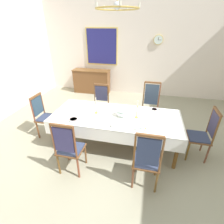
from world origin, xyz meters
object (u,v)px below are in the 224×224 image
object	(u,v)px
chair_south_b	(147,159)
candlestick_east	(137,111)
dining_table	(116,118)
chair_head_east	(203,134)
bowl_far_right	(73,120)
spoon_primary	(145,129)
sideboard	(92,81)
chair_head_west	(44,115)
chair_north_b	(150,106)
framed_painting	(102,47)
spoon_secondary	(159,110)
mounted_clock	(158,40)
chair_south_a	(69,147)
chair_north_a	(100,103)
candlestick_west	(96,107)
bowl_near_right	(154,110)
chandelier	(117,8)
bowl_far_left	(114,125)
bowl_near_left	(139,128)

from	to	relation	value
chair_south_b	candlestick_east	bearing A→B (deg)	105.62
dining_table	chair_head_east	distance (m)	1.76
chair_south_b	bowl_far_right	distance (m)	1.61
spoon_primary	bowl_far_right	bearing A→B (deg)	-167.05
sideboard	bowl_far_right	bearing A→B (deg)	103.51
dining_table	chair_head_west	xyz separation A→B (m)	(-1.75, 0.00, -0.14)
chair_north_b	framed_painting	size ratio (longest dim) A/B	0.93
chair_head_east	spoon_secondary	world-z (taller)	chair_head_east
sideboard	mounted_clock	xyz separation A→B (m)	(2.38, 0.24, 1.54)
sideboard	framed_painting	world-z (taller)	framed_painting
spoon_secondary	sideboard	distance (m)	3.63
mounted_clock	chair_south_b	bearing A→B (deg)	-90.82
chair_south_a	candlestick_east	size ratio (longest dim) A/B	2.90
chair_north_b	chair_head_east	bearing A→B (deg)	137.07
chair_south_a	framed_painting	world-z (taller)	framed_painting
chair_north_b	sideboard	xyz separation A→B (m)	(-2.32, 2.08, -0.14)
chair_north_a	chair_head_west	xyz separation A→B (m)	(-1.11, -0.96, -0.00)
candlestick_west	candlestick_east	xyz separation A→B (m)	(0.87, 0.00, 0.01)
bowl_near_right	chandelier	size ratio (longest dim) A/B	0.20
bowl_far_right	bowl_near_right	bearing A→B (deg)	27.80
candlestick_east	bowl_far_right	xyz separation A→B (m)	(-1.22, -0.40, -0.13)
dining_table	chair_south_b	distance (m)	1.20
chair_head_west	chandelier	xyz separation A→B (m)	(1.75, -0.00, 2.16)
bowl_near_right	candlestick_east	bearing A→B (deg)	-129.87
framed_painting	chair_north_b	bearing A→B (deg)	-50.15
chair_south_a	spoon_secondary	size ratio (longest dim) A/B	6.36
chair_north_b	framed_painting	bearing A→B (deg)	-50.15
candlestick_east	framed_painting	bearing A→B (deg)	116.86
chair_north_b	spoon_primary	distance (m)	1.38
bowl_far_left	spoon_primary	distance (m)	0.59
chair_head_east	framed_painting	size ratio (longest dim) A/B	0.85
candlestick_east	spoon_secondary	xyz separation A→B (m)	(0.47, 0.45, -0.15)
spoon_secondary	chandelier	size ratio (longest dim) A/B	0.24
chair_north_a	framed_painting	world-z (taller)	framed_painting
candlestick_west	chair_south_a	bearing A→B (deg)	-101.89
dining_table	spoon_secondary	world-z (taller)	spoon_secondary
candlestick_west	chair_north_b	bearing A→B (deg)	40.55
chair_north_b	mounted_clock	world-z (taller)	mounted_clock
chair_south_a	sideboard	xyz separation A→B (m)	(-0.98, 4.02, -0.11)
mounted_clock	chandelier	bearing A→B (deg)	-103.09
candlestick_west	bowl_far_right	bearing A→B (deg)	-130.98
candlestick_east	bowl_far_left	size ratio (longest dim) A/B	2.63
chair_north_a	bowl_far_right	world-z (taller)	chair_north_a
bowl_far_left	mounted_clock	size ratio (longest dim) A/B	0.45
candlestick_east	bowl_near_left	xyz separation A→B (m)	(0.09, -0.42, -0.14)
bowl_far_left	chandelier	bearing A→B (deg)	96.88
dining_table	mounted_clock	distance (m)	3.63
chair_south_b	chair_head_east	xyz separation A→B (m)	(1.05, 0.97, -0.01)
chair_north_b	spoon_secondary	world-z (taller)	chair_north_b
dining_table	chair_south_a	xyz separation A→B (m)	(-0.64, -0.97, -0.12)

